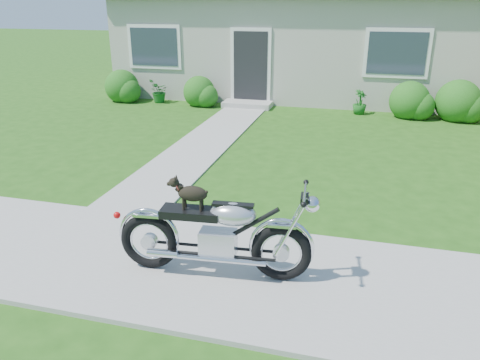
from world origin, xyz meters
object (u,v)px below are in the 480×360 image
Objects in this scene: house at (316,24)px; potted_plant_left at (159,91)px; motorcycle_with_dog at (218,234)px; potted_plant_right at (360,102)px.

house is 18.13× the size of potted_plant_left.
house is 12.23m from motorcycle_with_dog.
house is at bearing 39.11° from potted_plant_left.
potted_plant_right is 8.78m from motorcycle_with_dog.
potted_plant_right is (1.67, -3.44, -1.83)m from house.
potted_plant_right is at bearing -64.12° from house.
potted_plant_right is at bearing 76.13° from motorcycle_with_dog.
motorcycle_with_dog reaches higher than potted_plant_left.
house is at bearing 115.88° from potted_plant_right.
motorcycle_with_dog reaches higher than potted_plant_right.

